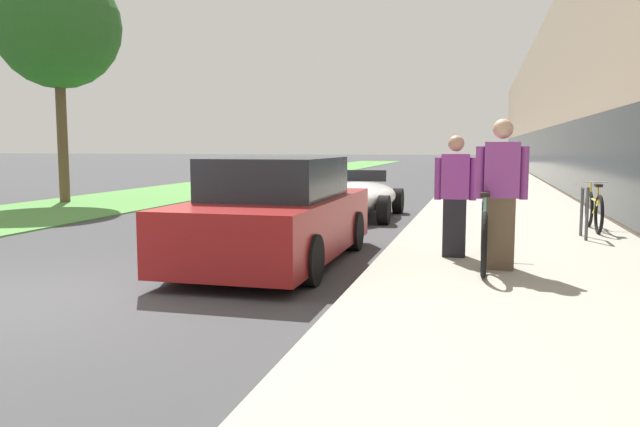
# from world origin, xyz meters

# --- Properties ---
(ground_plane) EXTENTS (220.00, 220.00, 0.00)m
(ground_plane) POSITION_xyz_m (0.00, 0.00, 0.00)
(ground_plane) COLOR #3D3D3F
(sidewalk_slab) EXTENTS (3.85, 70.00, 0.11)m
(sidewalk_slab) POSITION_xyz_m (5.13, 21.00, 0.05)
(sidewalk_slab) COLOR #A39E8E
(sidewalk_slab) RESTS_ON ground
(lawn_strip) EXTENTS (4.29, 70.00, 0.03)m
(lawn_strip) POSITION_xyz_m (-5.75, 25.00, 0.01)
(lawn_strip) COLOR #518E42
(lawn_strip) RESTS_ON ground
(tandem_bicycle) EXTENTS (0.52, 2.48, 0.96)m
(tandem_bicycle) POSITION_xyz_m (4.58, 2.91, 0.51)
(tandem_bicycle) COLOR black
(tandem_bicycle) RESTS_ON sidewalk_slab
(person_rider) EXTENTS (0.62, 0.24, 1.81)m
(person_rider) POSITION_xyz_m (4.76, 2.61, 1.02)
(person_rider) COLOR brown
(person_rider) RESTS_ON sidewalk_slab
(person_bystander) EXTENTS (0.55, 0.22, 1.63)m
(person_bystander) POSITION_xyz_m (4.19, 3.35, 0.93)
(person_bystander) COLOR black
(person_bystander) RESTS_ON sidewalk_slab
(bike_rack_hoop) EXTENTS (0.05, 0.60, 0.84)m
(bike_rack_hoop) POSITION_xyz_m (6.16, 5.62, 0.62)
(bike_rack_hoop) COLOR #4C4C51
(bike_rack_hoop) RESTS_ON sidewalk_slab
(cruiser_bike_nearest) EXTENTS (0.52, 1.68, 0.85)m
(cruiser_bike_nearest) POSITION_xyz_m (6.48, 6.68, 0.47)
(cruiser_bike_nearest) COLOR black
(cruiser_bike_nearest) RESTS_ON sidewalk_slab
(parked_sedan_curbside) EXTENTS (1.84, 4.24, 1.44)m
(parked_sedan_curbside) POSITION_xyz_m (1.84, 2.85, 0.66)
(parked_sedan_curbside) COLOR maroon
(parked_sedan_curbside) RESTS_ON ground
(vintage_roadster_curbside) EXTENTS (1.77, 3.84, 1.05)m
(vintage_roadster_curbside) POSITION_xyz_m (1.85, 8.50, 0.46)
(vintage_roadster_curbside) COLOR white
(vintage_roadster_curbside) RESTS_ON ground
(street_tree_near) EXTENTS (3.41, 3.41, 6.58)m
(street_tree_near) POSITION_xyz_m (-6.83, 9.97, 4.86)
(street_tree_near) COLOR brown
(street_tree_near) RESTS_ON ground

